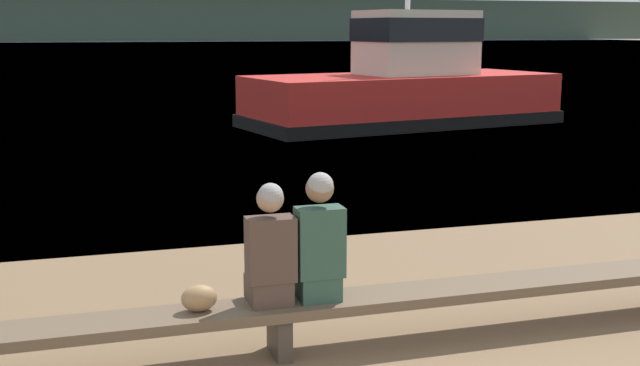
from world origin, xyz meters
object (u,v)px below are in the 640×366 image
person_right (319,242)px  shopping_bag (199,298)px  bench_main (279,312)px  person_left (270,251)px  tugboat_red (405,89)px

person_right → shopping_bag: 1.03m
person_right → shopping_bag: size_ratio=3.77×
bench_main → person_left: bearing=175.2°
person_right → tugboat_red: size_ratio=0.12×
bench_main → person_right: (0.33, 0.00, 0.54)m
person_right → person_left: bearing=179.7°
bench_main → person_right: bearing=0.6°
tugboat_red → person_left: bearing=142.9°
person_left → tugboat_red: 16.00m
bench_main → tugboat_red: size_ratio=0.91×
shopping_bag → person_left: bearing=-0.6°
person_left → person_right: bearing=-0.3°
bench_main → shopping_bag: 0.65m
bench_main → person_left: person_left is taller
bench_main → person_left: size_ratio=8.33×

